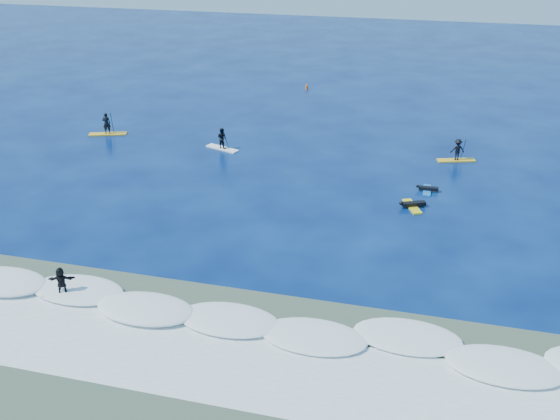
% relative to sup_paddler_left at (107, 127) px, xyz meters
% --- Properties ---
extents(ground, '(160.00, 160.00, 0.00)m').
position_rel_sup_paddler_left_xyz_m(ground, '(17.32, -12.28, -0.68)').
color(ground, '#031244').
rests_on(ground, ground).
extents(shallow_water, '(90.00, 13.00, 0.01)m').
position_rel_sup_paddler_left_xyz_m(shallow_water, '(17.32, -26.28, -0.67)').
color(shallow_water, '#3D5341').
rests_on(shallow_water, ground).
extents(breaking_wave, '(40.00, 6.00, 0.30)m').
position_rel_sup_paddler_left_xyz_m(breaking_wave, '(17.32, -22.28, -0.68)').
color(breaking_wave, white).
rests_on(breaking_wave, ground).
extents(whitewater, '(34.00, 5.00, 0.02)m').
position_rel_sup_paddler_left_xyz_m(whitewater, '(17.32, -25.28, -0.68)').
color(whitewater, silver).
rests_on(whitewater, ground).
extents(sup_paddler_left, '(3.17, 1.78, 2.17)m').
position_rel_sup_paddler_left_xyz_m(sup_paddler_left, '(0.00, 0.00, 0.00)').
color(sup_paddler_left, gold).
rests_on(sup_paddler_left, ground).
extents(sup_paddler_center, '(2.88, 1.63, 1.97)m').
position_rel_sup_paddler_left_xyz_m(sup_paddler_center, '(10.47, -0.93, 0.06)').
color(sup_paddler_center, white).
rests_on(sup_paddler_center, ground).
extents(sup_paddler_right, '(2.90, 1.54, 1.98)m').
position_rel_sup_paddler_left_xyz_m(sup_paddler_right, '(28.35, 1.00, 0.09)').
color(sup_paddler_right, gold).
rests_on(sup_paddler_right, ground).
extents(prone_paddler_near, '(1.67, 2.23, 0.46)m').
position_rel_sup_paddler_left_xyz_m(prone_paddler_near, '(25.67, -8.03, -0.52)').
color(prone_paddler_near, yellow).
rests_on(prone_paddler_near, ground).
extents(prone_paddler_far, '(1.49, 1.88, 0.39)m').
position_rel_sup_paddler_left_xyz_m(prone_paddler_far, '(26.47, -5.24, -0.54)').
color(prone_paddler_far, '#1861B5').
rests_on(prone_paddler_far, ground).
extents(wave_surfer, '(2.14, 1.23, 1.50)m').
position_rel_sup_paddler_left_xyz_m(wave_surfer, '(9.87, -22.61, 0.17)').
color(wave_surfer, silver).
rests_on(wave_surfer, breaking_wave).
extents(marker_buoy, '(0.27, 0.27, 0.65)m').
position_rel_sup_paddler_left_xyz_m(marker_buoy, '(13.11, 18.41, -0.39)').
color(marker_buoy, '#E95714').
rests_on(marker_buoy, ground).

